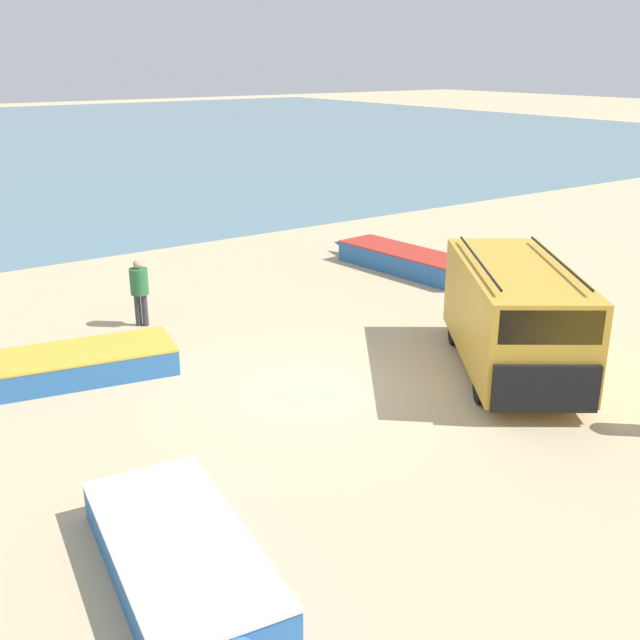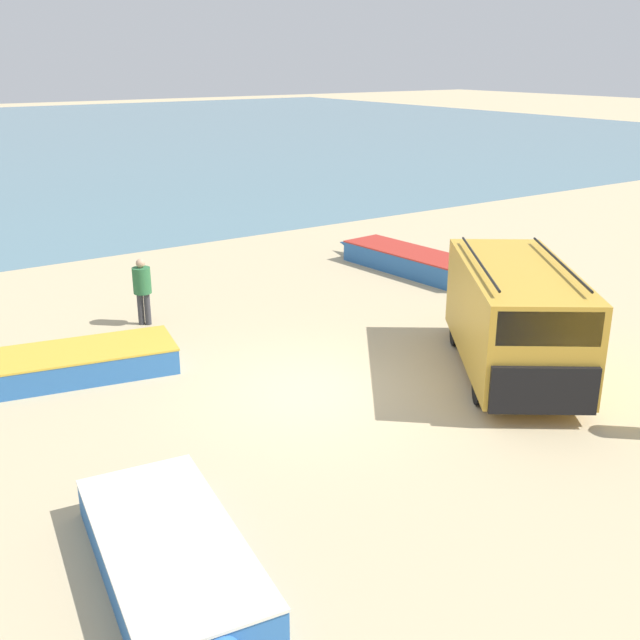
% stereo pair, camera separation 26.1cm
% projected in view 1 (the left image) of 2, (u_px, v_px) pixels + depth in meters
% --- Properties ---
extents(ground_plane, '(200.00, 200.00, 0.00)m').
position_uv_depth(ground_plane, '(319.00, 390.00, 14.15)').
color(ground_plane, tan).
extents(parked_van, '(4.34, 5.04, 2.30)m').
position_uv_depth(parked_van, '(514.00, 315.00, 14.60)').
color(parked_van, gold).
rests_on(parked_van, ground_plane).
extents(fishing_rowboat_0, '(2.04, 4.45, 0.52)m').
position_uv_depth(fishing_rowboat_0, '(183.00, 562.00, 8.92)').
color(fishing_rowboat_0, '#2D66AD').
rests_on(fishing_rowboat_0, ground_plane).
extents(fishing_rowboat_1, '(4.43, 2.15, 0.54)m').
position_uv_depth(fishing_rowboat_1, '(75.00, 364.00, 14.63)').
color(fishing_rowboat_1, '#2D66AD').
rests_on(fishing_rowboat_1, ground_plane).
extents(fishing_rowboat_2, '(1.82, 5.62, 0.61)m').
position_uv_depth(fishing_rowboat_2, '(403.00, 260.00, 22.03)').
color(fishing_rowboat_2, '#2D66AD').
rests_on(fishing_rowboat_2, ground_plane).
extents(fisherman_0, '(0.42, 0.42, 1.59)m').
position_uv_depth(fisherman_0, '(139.00, 287.00, 17.23)').
color(fisherman_0, '#38383D').
rests_on(fisherman_0, ground_plane).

